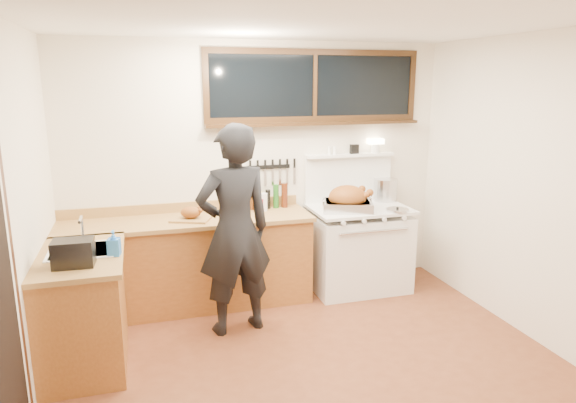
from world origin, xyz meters
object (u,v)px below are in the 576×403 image
object	(u,v)px
vintage_stove	(358,246)
roast_turkey	(348,200)
man	(234,231)
cutting_board	(191,215)

from	to	relation	value
vintage_stove	roast_turkey	world-z (taller)	vintage_stove
roast_turkey	vintage_stove	bearing A→B (deg)	29.72
vintage_stove	man	world-z (taller)	man
man	cutting_board	xyz separation A→B (m)	(-0.31, 0.57, 0.02)
vintage_stove	cutting_board	xyz separation A→B (m)	(-1.76, -0.02, 0.48)
man	cutting_board	size ratio (longest dim) A/B	4.33
man	cutting_board	distance (m)	0.65
vintage_stove	man	size ratio (longest dim) A/B	0.85
vintage_stove	roast_turkey	distance (m)	0.57
vintage_stove	man	bearing A→B (deg)	-157.57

